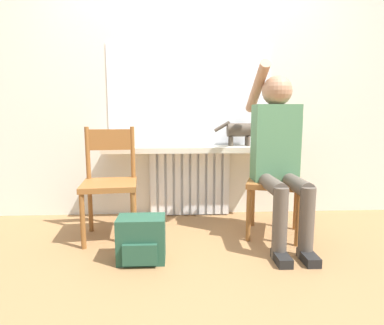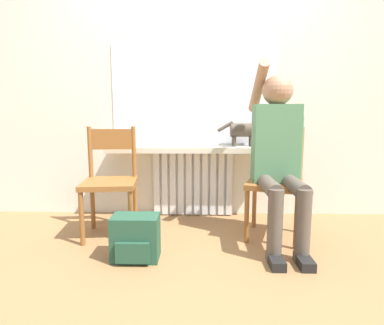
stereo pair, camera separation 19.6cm
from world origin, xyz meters
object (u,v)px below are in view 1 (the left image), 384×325
Objects in this scene: chair_left at (110,181)px; cat at (241,130)px; person at (279,149)px; backpack at (141,240)px; chair_right at (275,179)px.

cat reaches higher than chair_left.
chair_left is at bearing -157.81° from cat.
person is 1.19m from backpack.
person reaches higher than cat.
chair_left is 1.31m from person.
chair_left is 0.63× the size of person.
chair_right is at bearing 23.93° from backpack.
person is (1.29, -0.11, 0.25)m from chair_left.
chair_right is 2.79× the size of backpack.
cat is at bearing 130.85° from chair_right.
backpack is (-0.83, -0.91, -0.67)m from cat.
chair_left is 2.79× the size of backpack.
person is at bearing -72.94° from cat.
person is at bearing -77.73° from chair_right.
chair_left is 1.30m from chair_right.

